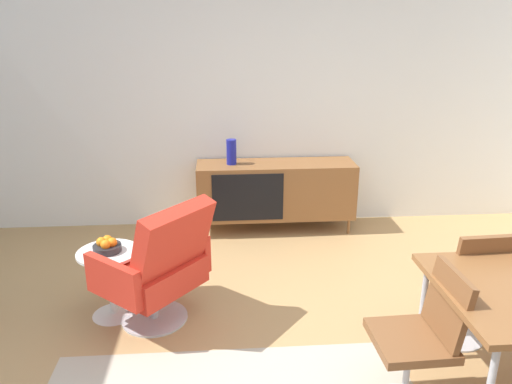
% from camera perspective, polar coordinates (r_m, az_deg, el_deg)
% --- Properties ---
extents(ground_plane, '(8.32, 8.32, 0.00)m').
position_cam_1_polar(ground_plane, '(3.23, 3.43, -20.80)').
color(ground_plane, tan).
extents(wall_back, '(6.80, 0.12, 2.80)m').
position_cam_1_polar(wall_back, '(5.11, -0.16, 11.59)').
color(wall_back, silver).
rests_on(wall_back, ground_plane).
extents(sideboard, '(1.60, 0.45, 0.72)m').
position_cam_1_polar(sideboard, '(5.05, 2.27, 0.28)').
color(sideboard, brown).
rests_on(sideboard, ground_plane).
extents(vase_cobalt, '(0.10, 0.10, 0.25)m').
position_cam_1_polar(vase_cobalt, '(4.91, -2.87, 4.66)').
color(vase_cobalt, navy).
rests_on(vase_cobalt, sideboard).
extents(dining_chair_near_window, '(0.44, 0.41, 0.86)m').
position_cam_1_polar(dining_chair_near_window, '(2.90, 18.67, -15.58)').
color(dining_chair_near_window, brown).
rests_on(dining_chair_near_window, ground_plane).
extents(dining_chair_back_left, '(0.42, 0.44, 0.86)m').
position_cam_1_polar(dining_chair_back_left, '(3.54, 23.47, -9.46)').
color(dining_chair_back_left, brown).
rests_on(dining_chair_back_left, ground_plane).
extents(lounge_chair_red, '(0.90, 0.91, 0.95)m').
position_cam_1_polar(lounge_chair_red, '(3.54, -11.37, -8.23)').
color(lounge_chair_red, red).
rests_on(lounge_chair_red, ground_plane).
extents(side_table_round, '(0.44, 0.44, 0.52)m').
position_cam_1_polar(side_table_round, '(3.78, -16.53, -9.31)').
color(side_table_round, white).
rests_on(side_table_round, ground_plane).
extents(fruit_bowl, '(0.20, 0.20, 0.11)m').
position_cam_1_polar(fruit_bowl, '(3.67, -16.89, -5.98)').
color(fruit_bowl, '#262628').
rests_on(fruit_bowl, side_table_round).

